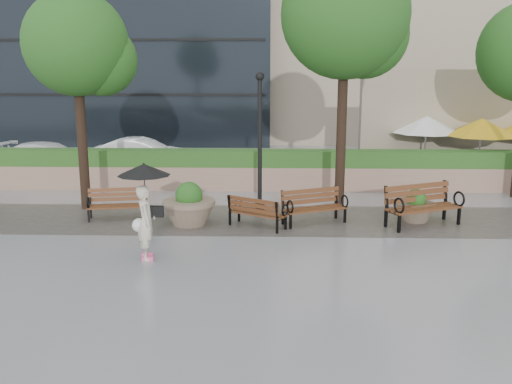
{
  "coord_description": "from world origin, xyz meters",
  "views": [
    {
      "loc": [
        1.17,
        -12.06,
        4.12
      ],
      "look_at": [
        0.76,
        1.57,
        1.1
      ],
      "focal_mm": 40.0,
      "sensor_mm": 36.0,
      "label": 1
    }
  ],
  "objects_px": {
    "bench_1": "(118,211)",
    "bench_3": "(314,214)",
    "lamppost": "(260,153)",
    "car_right": "(142,155)",
    "bench_4": "(423,214)",
    "bench_2": "(257,219)",
    "pedestrian": "(145,202)",
    "planter_right": "(415,209)",
    "planter_left": "(189,208)",
    "car_left": "(49,158)"
  },
  "relations": [
    {
      "from": "bench_3",
      "to": "bench_4",
      "type": "distance_m",
      "value": 2.84
    },
    {
      "from": "bench_2",
      "to": "car_left",
      "type": "bearing_deg",
      "value": -10.44
    },
    {
      "from": "car_right",
      "to": "pedestrian",
      "type": "relative_size",
      "value": 1.9
    },
    {
      "from": "bench_4",
      "to": "car_left",
      "type": "distance_m",
      "value": 14.45
    },
    {
      "from": "bench_4",
      "to": "lamppost",
      "type": "relative_size",
      "value": 0.54
    },
    {
      "from": "planter_right",
      "to": "car_left",
      "type": "xyz_separation_m",
      "value": [
        -12.54,
        6.56,
        0.26
      ]
    },
    {
      "from": "bench_1",
      "to": "bench_2",
      "type": "distance_m",
      "value": 3.9
    },
    {
      "from": "bench_4",
      "to": "pedestrian",
      "type": "height_order",
      "value": "pedestrian"
    },
    {
      "from": "bench_2",
      "to": "pedestrian",
      "type": "height_order",
      "value": "pedestrian"
    },
    {
      "from": "bench_4",
      "to": "lamppost",
      "type": "bearing_deg",
      "value": 140.6
    },
    {
      "from": "car_left",
      "to": "bench_1",
      "type": "bearing_deg",
      "value": -135.68
    },
    {
      "from": "bench_4",
      "to": "car_right",
      "type": "bearing_deg",
      "value": 114.9
    },
    {
      "from": "car_right",
      "to": "planter_left",
      "type": "bearing_deg",
      "value": -156.37
    },
    {
      "from": "car_left",
      "to": "lamppost",
      "type": "bearing_deg",
      "value": -114.83
    },
    {
      "from": "lamppost",
      "to": "car_right",
      "type": "distance_m",
      "value": 8.37
    },
    {
      "from": "bench_1",
      "to": "pedestrian",
      "type": "xyz_separation_m",
      "value": [
        1.5,
        -3.18,
        1.02
      ]
    },
    {
      "from": "planter_left",
      "to": "lamppost",
      "type": "height_order",
      "value": "lamppost"
    },
    {
      "from": "bench_1",
      "to": "bench_4",
      "type": "relative_size",
      "value": 0.77
    },
    {
      "from": "lamppost",
      "to": "car_left",
      "type": "xyz_separation_m",
      "value": [
        -8.32,
        5.88,
        -1.13
      ]
    },
    {
      "from": "car_right",
      "to": "pedestrian",
      "type": "distance_m",
      "value": 10.94
    },
    {
      "from": "bench_2",
      "to": "planter_left",
      "type": "bearing_deg",
      "value": 24.1
    },
    {
      "from": "bench_3",
      "to": "bench_1",
      "type": "bearing_deg",
      "value": 153.14
    },
    {
      "from": "bench_1",
      "to": "bench_2",
      "type": "height_order",
      "value": "bench_1"
    },
    {
      "from": "bench_3",
      "to": "planter_left",
      "type": "relative_size",
      "value": 1.31
    },
    {
      "from": "car_right",
      "to": "bench_3",
      "type": "bearing_deg",
      "value": -137.96
    },
    {
      "from": "bench_3",
      "to": "bench_2",
      "type": "bearing_deg",
      "value": 171.43
    },
    {
      "from": "bench_2",
      "to": "planter_right",
      "type": "bearing_deg",
      "value": -139.13
    },
    {
      "from": "bench_1",
      "to": "planter_right",
      "type": "height_order",
      "value": "planter_right"
    },
    {
      "from": "bench_1",
      "to": "planter_left",
      "type": "relative_size",
      "value": 1.2
    },
    {
      "from": "planter_left",
      "to": "car_left",
      "type": "height_order",
      "value": "car_left"
    },
    {
      "from": "bench_1",
      "to": "bench_3",
      "type": "distance_m",
      "value": 5.35
    },
    {
      "from": "bench_3",
      "to": "planter_right",
      "type": "distance_m",
      "value": 2.77
    },
    {
      "from": "bench_3",
      "to": "pedestrian",
      "type": "bearing_deg",
      "value": -166.8
    },
    {
      "from": "bench_3",
      "to": "planter_left",
      "type": "bearing_deg",
      "value": 159.4
    },
    {
      "from": "bench_3",
      "to": "planter_right",
      "type": "height_order",
      "value": "bench_3"
    },
    {
      "from": "bench_3",
      "to": "car_left",
      "type": "xyz_separation_m",
      "value": [
        -9.79,
        6.89,
        0.34
      ]
    },
    {
      "from": "bench_1",
      "to": "lamppost",
      "type": "relative_size",
      "value": 0.42
    },
    {
      "from": "bench_3",
      "to": "lamppost",
      "type": "distance_m",
      "value": 2.31
    },
    {
      "from": "bench_2",
      "to": "bench_1",
      "type": "bearing_deg",
      "value": 20.94
    },
    {
      "from": "car_left",
      "to": "bench_3",
      "type": "bearing_deg",
      "value": -114.68
    },
    {
      "from": "bench_2",
      "to": "pedestrian",
      "type": "xyz_separation_m",
      "value": [
        -2.34,
        -2.5,
        1.03
      ]
    },
    {
      "from": "bench_4",
      "to": "bench_2",
      "type": "bearing_deg",
      "value": 159.11
    },
    {
      "from": "planter_right",
      "to": "car_right",
      "type": "relative_size",
      "value": 0.27
    },
    {
      "from": "bench_1",
      "to": "car_right",
      "type": "bearing_deg",
      "value": 87.57
    },
    {
      "from": "lamppost",
      "to": "car_right",
      "type": "bearing_deg",
      "value": 126.04
    },
    {
      "from": "lamppost",
      "to": "bench_1",
      "type": "bearing_deg",
      "value": -169.16
    },
    {
      "from": "bench_1",
      "to": "pedestrian",
      "type": "relative_size",
      "value": 0.8
    },
    {
      "from": "bench_3",
      "to": "car_right",
      "type": "distance_m",
      "value": 10.0
    },
    {
      "from": "car_left",
      "to": "car_right",
      "type": "bearing_deg",
      "value": -66.01
    },
    {
      "from": "planter_left",
      "to": "pedestrian",
      "type": "height_order",
      "value": "pedestrian"
    }
  ]
}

